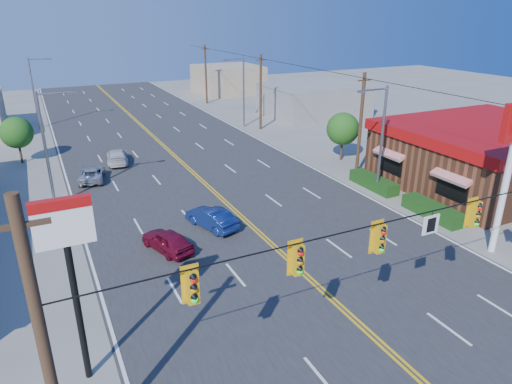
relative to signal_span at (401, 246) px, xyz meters
name	(u,v)px	position (x,y,z in m)	size (l,w,h in m)	color
ground	(389,353)	(0.12, 0.00, -4.89)	(160.00, 160.00, 0.00)	gray
road	(212,190)	(0.12, 20.00, -4.86)	(20.00, 120.00, 0.06)	#2D2D30
signal_span	(401,246)	(0.00, 0.00, 0.00)	(24.32, 0.34, 9.00)	#47301E
kfc	(486,155)	(20.02, 12.00, -2.51)	(16.30, 12.40, 4.70)	brown
pizza_hut_sign	(68,255)	(-10.88, 4.00, 0.30)	(1.90, 0.30, 6.85)	black
streetlight_se	(380,135)	(10.91, 14.00, -0.37)	(2.55, 0.25, 8.00)	gray
streetlight_ne	(242,88)	(10.91, 38.00, -0.37)	(2.55, 0.25, 8.00)	gray
streetlight_sw	(48,144)	(-10.67, 22.00, -0.37)	(2.55, 0.25, 8.00)	gray
streetlight_nw	(35,89)	(-10.67, 48.00, -0.37)	(2.55, 0.25, 8.00)	gray
utility_pole_near	(360,126)	(12.32, 18.00, -0.69)	(0.28, 0.28, 8.40)	#47301E
utility_pole_mid	(261,93)	(12.32, 36.00, -0.69)	(0.28, 0.28, 8.40)	#47301E
utility_pole_far	(206,75)	(12.32, 54.00, -0.69)	(0.28, 0.28, 8.40)	#47301E
tree_kfc_rear	(343,129)	(13.62, 22.00, -1.95)	(2.94, 2.94, 4.41)	#47301E
tree_west	(17,133)	(-12.88, 34.00, -2.09)	(2.80, 2.80, 4.20)	#47301E
bld_east_mid	(314,100)	(22.12, 40.00, -2.89)	(12.00, 10.00, 4.00)	gray
bld_east_far	(228,79)	(19.12, 62.00, -2.69)	(10.00, 10.00, 4.40)	tan
car_magenta	(167,241)	(-5.54, 12.09, -4.26)	(1.47, 3.65, 1.24)	maroon
car_blue	(212,219)	(-2.22, 13.81, -4.24)	(1.36, 3.90, 1.28)	navy
car_white	(117,157)	(-5.12, 29.96, -4.26)	(1.76, 4.32, 1.25)	silver
car_silver	(92,175)	(-7.80, 26.16, -4.33)	(1.84, 4.00, 1.11)	silver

